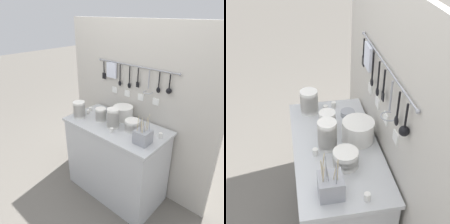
# 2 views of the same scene
# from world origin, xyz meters

# --- Properties ---
(ground_plane) EXTENTS (20.00, 20.00, 0.00)m
(ground_plane) POSITION_xyz_m (0.00, 0.00, 0.00)
(ground_plane) COLOR #666059
(counter) EXTENTS (1.12, 0.57, 0.90)m
(counter) POSITION_xyz_m (0.00, 0.00, 0.45)
(counter) COLOR #B7BABC
(counter) RESTS_ON ground
(back_wall) EXTENTS (1.92, 0.11, 1.93)m
(back_wall) POSITION_xyz_m (-0.00, 0.32, 0.97)
(back_wall) COLOR #BCB7AD
(back_wall) RESTS_ON ground
(bowl_stack_wide_centre) EXTENTS (0.12, 0.12, 0.14)m
(bowl_stack_wide_centre) POSITION_xyz_m (-0.20, -0.03, 0.97)
(bowl_stack_wide_centre) COLOR silver
(bowl_stack_wide_centre) RESTS_ON counter
(bowl_stack_short_front) EXTENTS (0.13, 0.13, 0.18)m
(bowl_stack_short_front) POSITION_xyz_m (-0.43, -0.13, 0.99)
(bowl_stack_short_front) COLOR silver
(bowl_stack_short_front) RESTS_ON counter
(bowl_stack_tall_left) EXTENTS (0.13, 0.13, 0.21)m
(bowl_stack_tall_left) POSITION_xyz_m (0.01, -0.06, 1.00)
(bowl_stack_tall_left) COLOR silver
(bowl_stack_tall_left) RESTS_ON counter
(bowl_stack_back_corner) EXTENTS (0.16, 0.16, 0.11)m
(bowl_stack_back_corner) POSITION_xyz_m (0.20, 0.03, 0.95)
(bowl_stack_back_corner) COLOR silver
(bowl_stack_back_corner) RESTS_ON counter
(plate_stack) EXTENTS (0.22, 0.22, 0.15)m
(plate_stack) POSITION_xyz_m (-0.04, 0.16, 0.97)
(plate_stack) COLOR silver
(plate_stack) RESTS_ON counter
(steel_mixing_bowl) EXTENTS (0.11, 0.11, 0.04)m
(steel_mixing_bowl) POSITION_xyz_m (-0.33, 0.15, 0.92)
(steel_mixing_bowl) COLOR #93969E
(steel_mixing_bowl) RESTS_ON counter
(cutlery_caddy) EXTENTS (0.14, 0.14, 0.28)m
(cutlery_caddy) POSITION_xyz_m (0.41, -0.10, 0.96)
(cutlery_caddy) COLOR #93969E
(cutlery_caddy) RESTS_ON counter
(cup_front_right) EXTENTS (0.04, 0.04, 0.05)m
(cup_front_right) POSITION_xyz_m (0.07, -0.15, 0.92)
(cup_front_right) COLOR silver
(cup_front_right) RESTS_ON counter
(cup_beside_plates) EXTENTS (0.04, 0.04, 0.05)m
(cup_beside_plates) POSITION_xyz_m (0.48, 0.09, 0.92)
(cup_beside_plates) COLOR silver
(cup_beside_plates) RESTS_ON counter
(cup_mid_row) EXTENTS (0.04, 0.04, 0.05)m
(cup_mid_row) POSITION_xyz_m (-0.42, -0.01, 0.92)
(cup_mid_row) COLOR silver
(cup_mid_row) RESTS_ON counter
(cup_edge_near) EXTENTS (0.04, 0.04, 0.05)m
(cup_edge_near) POSITION_xyz_m (-0.46, 0.06, 0.92)
(cup_edge_near) COLOR silver
(cup_edge_near) RESTS_ON counter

